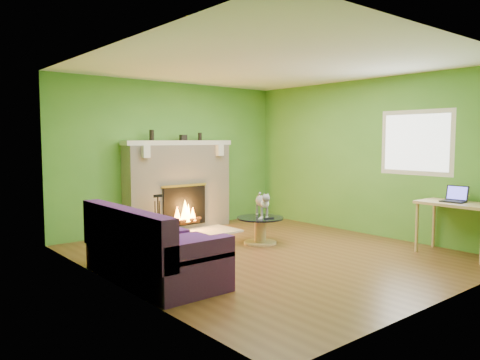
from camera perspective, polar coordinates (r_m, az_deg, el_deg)
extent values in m
plane|color=brown|center=(6.63, 3.48, -8.99)|extent=(5.00, 5.00, 0.00)
plane|color=white|center=(6.51, 3.60, 13.81)|extent=(5.00, 5.00, 0.00)
plane|color=#46862C|center=(8.44, -8.18, 2.90)|extent=(5.00, 0.00, 5.00)
plane|color=#46862C|center=(4.93, 23.86, 1.06)|extent=(5.00, 0.00, 5.00)
plane|color=#46862C|center=(5.17, -14.95, 1.48)|extent=(0.00, 5.00, 5.00)
plane|color=#46862C|center=(8.15, 15.16, 2.70)|extent=(0.00, 5.00, 5.00)
plane|color=silver|center=(7.65, 20.69, 4.29)|extent=(0.00, 1.20, 1.20)
plane|color=white|center=(7.65, 20.66, 4.29)|extent=(0.00, 1.06, 1.06)
cube|color=beige|center=(8.33, -7.51, -0.91)|extent=(2.00, 0.35, 1.50)
cube|color=black|center=(8.21, -6.77, -3.17)|extent=(0.85, 0.03, 0.68)
cube|color=gold|center=(8.16, -6.77, -0.68)|extent=(0.91, 0.02, 0.04)
cylinder|color=black|center=(8.22, -6.62, -5.13)|extent=(0.55, 0.07, 0.07)
cube|color=beige|center=(8.26, -7.46, 4.53)|extent=(2.10, 0.28, 0.08)
cube|color=beige|center=(7.72, -11.43, 3.40)|extent=(0.12, 0.10, 0.20)
cube|color=beige|center=(8.54, -2.51, 3.64)|extent=(0.12, 0.10, 0.20)
cube|color=beige|center=(8.00, -5.43, -6.46)|extent=(1.50, 0.75, 0.03)
cube|color=beige|center=(8.26, -7.46, 4.53)|extent=(2.10, 0.28, 0.08)
cube|color=#49185D|center=(5.54, -10.39, -9.59)|extent=(0.86, 1.90, 0.43)
cube|color=#49185D|center=(5.30, -13.80, -6.22)|extent=(0.19, 1.90, 0.54)
cube|color=#49185D|center=(4.77, -5.37, -8.54)|extent=(0.86, 0.19, 0.21)
cube|color=#49185D|center=(6.22, -14.30, -5.48)|extent=(0.86, 0.19, 0.21)
cube|color=#49185D|center=(5.05, -6.96, -7.79)|extent=(0.68, 0.51, 0.12)
cube|color=#49185D|center=(5.58, -10.49, -6.61)|extent=(0.68, 0.51, 0.12)
cube|color=#49185D|center=(6.05, -12.98, -5.75)|extent=(0.68, 0.51, 0.12)
cylinder|color=tan|center=(7.27, 2.46, -7.62)|extent=(0.50, 0.50, 0.03)
cylinder|color=tan|center=(7.23, 2.47, -6.16)|extent=(0.18, 0.18, 0.35)
cylinder|color=black|center=(7.20, 2.48, -4.65)|extent=(0.72, 0.72, 0.02)
cube|color=tan|center=(7.08, 24.96, -2.65)|extent=(0.58, 0.99, 0.04)
cylinder|color=tan|center=(7.13, 20.75, -5.46)|extent=(0.04, 0.04, 0.70)
cylinder|color=tan|center=(7.54, 22.55, -4.95)|extent=(0.04, 0.04, 0.70)
cube|color=#969699|center=(7.04, 2.53, -4.70)|extent=(0.16, 0.14, 0.02)
cube|color=black|center=(7.08, 3.58, -4.66)|extent=(0.16, 0.07, 0.02)
cylinder|color=black|center=(8.02, -10.71, 5.40)|extent=(0.08, 0.08, 0.18)
cylinder|color=black|center=(8.54, -4.91, 5.30)|extent=(0.07, 0.07, 0.14)
cube|color=black|center=(8.34, -6.92, 5.16)|extent=(0.12, 0.08, 0.10)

